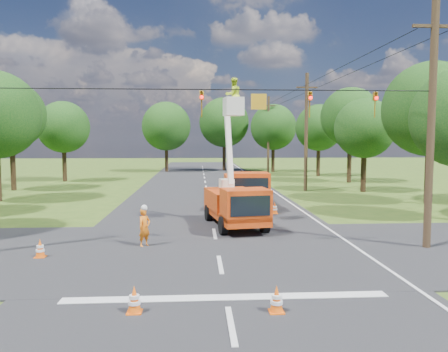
{
  "coord_description": "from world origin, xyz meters",
  "views": [
    {
      "loc": [
        -0.77,
        -14.88,
        4.39
      ],
      "look_at": [
        0.53,
        6.5,
        2.6
      ],
      "focal_mm": 35.0,
      "sensor_mm": 36.0,
      "label": 1
    }
  ],
  "objects": [
    {
      "name": "edge_line",
      "position": [
        5.6,
        20.0,
        0.0
      ],
      "size": [
        0.12,
        90.0,
        0.02
      ],
      "primitive_type": "cube",
      "color": "silver",
      "rests_on": "ground"
    },
    {
      "name": "traffic_cone_7",
      "position": [
        3.26,
        17.07,
        0.36
      ],
      "size": [
        0.38,
        0.38,
        0.71
      ],
      "color": "#F85D0D",
      "rests_on": "ground"
    },
    {
      "name": "pole_right_near",
      "position": [
        8.5,
        2.0,
        5.11
      ],
      "size": [
        1.8,
        0.3,
        10.0
      ],
      "color": "#4C3823",
      "rests_on": "ground"
    },
    {
      "name": "signal_span",
      "position": [
        2.23,
        1.99,
        5.88
      ],
      "size": [
        18.0,
        0.29,
        1.07
      ],
      "color": "black",
      "rests_on": "ground"
    },
    {
      "name": "tree_left_e",
      "position": [
        -16.8,
        24.0,
        6.49
      ],
      "size": [
        5.8,
        5.8,
        9.41
      ],
      "color": "#382616",
      "rests_on": "ground"
    },
    {
      "name": "traffic_cone_1",
      "position": [
        1.21,
        -4.26,
        0.36
      ],
      "size": [
        0.38,
        0.38,
        0.71
      ],
      "color": "#F85D0D",
      "rests_on": "ground"
    },
    {
      "name": "pole_right_far",
      "position": [
        8.5,
        42.0,
        5.11
      ],
      "size": [
        1.8,
        0.3,
        10.0
      ],
      "color": "#4C3823",
      "rests_on": "ground"
    },
    {
      "name": "tree_far_c",
      "position": [
        9.5,
        44.0,
        6.06
      ],
      "size": [
        6.2,
        6.2,
        9.18
      ],
      "color": "#382616",
      "rests_on": "ground"
    },
    {
      "name": "tree_far_b",
      "position": [
        3.0,
        47.0,
        6.81
      ],
      "size": [
        7.0,
        7.0,
        10.32
      ],
      "color": "#382616",
      "rests_on": "ground"
    },
    {
      "name": "pole_right_mid",
      "position": [
        8.5,
        22.0,
        5.11
      ],
      "size": [
        1.8,
        0.3,
        10.0
      ],
      "color": "#4C3823",
      "rests_on": "ground"
    },
    {
      "name": "tree_left_f",
      "position": [
        -14.8,
        32.0,
        5.69
      ],
      "size": [
        5.4,
        5.4,
        8.4
      ],
      "color": "#382616",
      "rests_on": "ground"
    },
    {
      "name": "second_truck",
      "position": [
        2.35,
        13.22,
        1.25
      ],
      "size": [
        2.62,
        6.46,
        2.4
      ],
      "rotation": [
        0.0,
        0.0,
        -0.01
      ],
      "color": "#D9430F",
      "rests_on": "ground"
    },
    {
      "name": "traffic_cone_2",
      "position": [
        1.11,
        7.05,
        0.36
      ],
      "size": [
        0.38,
        0.38,
        0.71
      ],
      "color": "#F85D0D",
      "rests_on": "ground"
    },
    {
      "name": "ground",
      "position": [
        0.0,
        20.0,
        0.0
      ],
      "size": [
        140.0,
        140.0,
        0.0
      ],
      "primitive_type": "plane",
      "color": "#365319",
      "rests_on": "ground"
    },
    {
      "name": "stop_bar",
      "position": [
        0.0,
        -3.2,
        0.0
      ],
      "size": [
        9.0,
        0.45,
        0.02
      ],
      "primitive_type": "cube",
      "color": "silver",
      "rests_on": "ground"
    },
    {
      "name": "ground_worker",
      "position": [
        -2.96,
        2.91,
        0.8
      ],
      "size": [
        0.67,
        0.69,
        1.59
      ],
      "primitive_type": "imported",
      "rotation": [
        0.0,
        0.0,
        0.85
      ],
      "color": "orange",
      "rests_on": "ground"
    },
    {
      "name": "tree_right_c",
      "position": [
        13.2,
        21.0,
        5.31
      ],
      "size": [
        5.0,
        5.0,
        7.83
      ],
      "color": "#382616",
      "rests_on": "ground"
    },
    {
      "name": "bucket_truck",
      "position": [
        1.11,
        6.68,
        1.61
      ],
      "size": [
        3.0,
        5.98,
        7.47
      ],
      "rotation": [
        0.0,
        0.0,
        0.16
      ],
      "color": "#D9430F",
      "rests_on": "ground"
    },
    {
      "name": "road_main",
      "position": [
        0.0,
        20.0,
        0.0
      ],
      "size": [
        12.0,
        100.0,
        0.06
      ],
      "primitive_type": "cube",
      "color": "black",
      "rests_on": "ground"
    },
    {
      "name": "tree_far_a",
      "position": [
        -5.0,
        45.0,
        6.19
      ],
      "size": [
        6.6,
        6.6,
        9.5
      ],
      "color": "#382616",
      "rests_on": "ground"
    },
    {
      "name": "traffic_cone_3",
      "position": [
        3.76,
        10.37,
        0.36
      ],
      "size": [
        0.38,
        0.38,
        0.71
      ],
      "color": "#F85D0D",
      "rests_on": "ground"
    },
    {
      "name": "road_cross",
      "position": [
        0.0,
        2.0,
        0.0
      ],
      "size": [
        56.0,
        10.0,
        0.07
      ],
      "primitive_type": "cube",
      "color": "black",
      "rests_on": "ground"
    },
    {
      "name": "traffic_cone_4",
      "position": [
        -6.62,
        1.39,
        0.36
      ],
      "size": [
        0.38,
        0.38,
        0.71
      ],
      "color": "#F85D0D",
      "rests_on": "ground"
    },
    {
      "name": "distant_car",
      "position": [
        3.95,
        26.82,
        0.73
      ],
      "size": [
        1.86,
        4.35,
        1.46
      ],
      "primitive_type": "imported",
      "rotation": [
        0.0,
        0.0,
        -0.03
      ],
      "color": "black",
      "rests_on": "ground"
    },
    {
      "name": "tree_right_e",
      "position": [
        13.8,
        37.0,
        5.81
      ],
      "size": [
        5.6,
        5.6,
        8.63
      ],
      "color": "#382616",
      "rests_on": "ground"
    },
    {
      "name": "tree_right_b",
      "position": [
        15.0,
        14.0,
        6.43
      ],
      "size": [
        6.4,
        6.4,
        9.65
      ],
      "color": "#382616",
      "rests_on": "ground"
    },
    {
      "name": "traffic_cone_0",
      "position": [
        -2.38,
        -4.07,
        0.36
      ],
      "size": [
        0.38,
        0.38,
        0.71
      ],
      "color": "#F85D0D",
      "rests_on": "ground"
    },
    {
      "name": "tree_right_d",
      "position": [
        14.8,
        29.0,
        6.68
      ],
      "size": [
        6.0,
        6.0,
        9.7
      ],
      "color": "#382616",
      "rests_on": "ground"
    }
  ]
}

